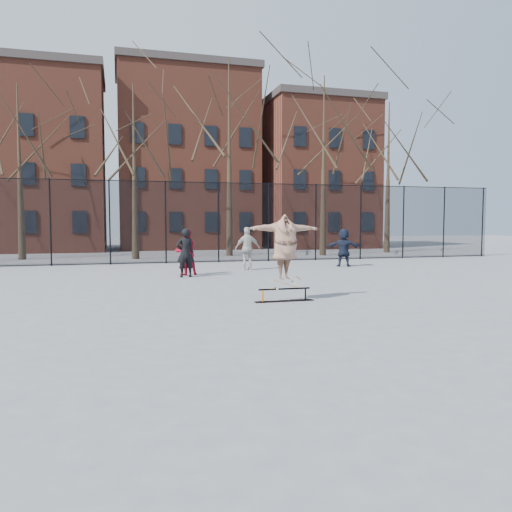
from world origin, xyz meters
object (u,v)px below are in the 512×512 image
object	(u,v)px
skateboard	(285,286)
skater	(285,252)
bystander_white	(247,249)
bystander_red	(186,252)
bystander_navy	(344,247)
bystander_black	(185,253)
skate_rail	(284,296)

from	to	relation	value
skateboard	skater	xyz separation A→B (m)	(0.00, 0.00, 0.88)
skateboard	bystander_white	xyz separation A→B (m)	(1.13, 8.23, 0.52)
skateboard	bystander_white	distance (m)	8.32
bystander_red	bystander_navy	xyz separation A→B (m)	(7.37, 1.72, -0.01)
bystander_white	bystander_black	bearing A→B (deg)	34.90
bystander_black	bystander_navy	bearing A→B (deg)	-170.22
skate_rail	skater	size ratio (longest dim) A/B	0.76
bystander_black	bystander_red	bearing A→B (deg)	-107.66
bystander_navy	bystander_black	bearing A→B (deg)	40.54
skater	bystander_navy	xyz separation A→B (m)	(5.74, 8.63, -0.40)
bystander_black	bystander_navy	distance (m)	7.85
skater	skate_rail	bearing A→B (deg)	172.41
bystander_red	bystander_navy	bearing A→B (deg)	-178.86
skateboard	skater	distance (m)	0.88
skateboard	bystander_navy	distance (m)	10.37
skater	bystander_red	distance (m)	7.11
bystander_black	skate_rail	bearing A→B (deg)	97.50
skater	bystander_white	size ratio (longest dim) A/B	1.13
skate_rail	bystander_black	size ratio (longest dim) A/B	0.87
skateboard	skater	size ratio (longest dim) A/B	0.38
skater	skateboard	bearing A→B (deg)	172.41
bystander_navy	skate_rail	bearing A→B (deg)	79.10
skate_rail	skateboard	bearing A→B (deg)	-0.00
skater	bystander_navy	world-z (taller)	skater
skater	bystander_black	distance (m)	6.48
skate_rail	bystander_black	world-z (taller)	bystander_black
bystander_red	skateboard	bearing A→B (deg)	91.23
skate_rail	skater	bearing A→B (deg)	-0.00
bystander_red	skater	bearing A→B (deg)	91.23
skateboard	bystander_red	bearing A→B (deg)	103.21
bystander_black	skater	bearing A→B (deg)	97.64
skateboard	bystander_black	distance (m)	6.49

